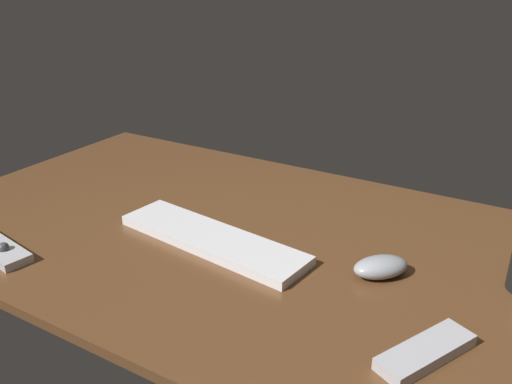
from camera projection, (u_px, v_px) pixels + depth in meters
The scene contains 4 objects.
desk at pixel (229, 233), 115.06cm from camera, with size 140.00×84.00×2.00cm, color brown.
keyboard at pixel (212, 239), 108.38cm from camera, with size 43.00×11.22×1.99cm, color white.
computer_mouse at pixel (381, 267), 96.68cm from camera, with size 10.51×5.89×3.87cm, color #999EA5.
tv_remote at pixel (426, 352), 76.89cm from camera, with size 16.57×5.20×1.99cm, color #B7B7BC.
Camera 1 is at (56.99, -84.84, 54.93)cm, focal length 37.10 mm.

